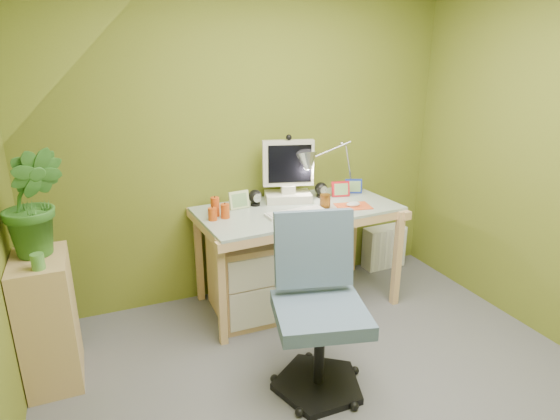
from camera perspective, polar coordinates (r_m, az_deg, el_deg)
name	(u,v)px	position (r m, az deg, el deg)	size (l,w,h in m)	color
floor	(352,418)	(2.74, 8.78, -23.80)	(3.20, 3.20, 0.01)	#58585E
wall_back	(249,142)	(3.54, -3.77, 8.29)	(3.20, 0.01, 2.40)	olive
slope_ceiling	(114,48)	(1.70, -19.57, 18.06)	(1.10, 3.20, 1.10)	white
desk	(297,256)	(3.53, 2.10, -5.58)	(1.43, 0.72, 0.77)	tan
monitor	(288,165)	(3.48, 1.00, 5.57)	(0.41, 0.24, 0.56)	beige
speaker_left	(255,198)	(3.42, -3.04, 1.51)	(0.10, 0.10, 0.12)	black
speaker_right	(321,190)	(3.63, 5.02, 2.47)	(0.10, 0.10, 0.12)	black
keyboard	(296,213)	(3.24, 1.93, -0.38)	(0.43, 0.14, 0.02)	silver
mousepad	(353,206)	(3.45, 8.90, 0.47)	(0.25, 0.18, 0.01)	#DE5122
mouse	(353,204)	(3.44, 8.92, 0.70)	(0.11, 0.07, 0.04)	silver
amber_tumbler	(325,201)	(3.39, 5.52, 1.10)	(0.08, 0.08, 0.10)	#904E15
candle_cluster	(217,208)	(3.19, -7.72, 0.19)	(0.17, 0.15, 0.13)	#BF4510
photo_frame_red	(341,189)	(3.66, 7.39, 2.56)	(0.14, 0.02, 0.12)	#B4131C
photo_frame_blue	(353,186)	(3.77, 8.94, 2.90)	(0.13, 0.02, 0.11)	navy
photo_frame_green	(239,200)	(3.36, -5.02, 1.24)	(0.15, 0.02, 0.13)	beige
desk_lamp	(341,156)	(3.67, 7.50, 6.58)	(0.57, 0.25, 0.62)	#B5B5B9
side_ledge	(48,320)	(3.04, -26.40, -11.96)	(0.29, 0.44, 0.77)	tan
potted_plant	(34,202)	(2.82, -27.82, 0.84)	(0.33, 0.27, 0.61)	#2F6822
green_cup	(38,262)	(2.72, -27.43, -5.60)	(0.07, 0.07, 0.09)	#4C8C3A
task_chair	(321,310)	(2.61, 4.97, -12.10)	(0.56, 0.56, 1.01)	#475C74
radiator	(384,247)	(4.29, 12.55, -4.43)	(0.37, 0.15, 0.37)	silver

